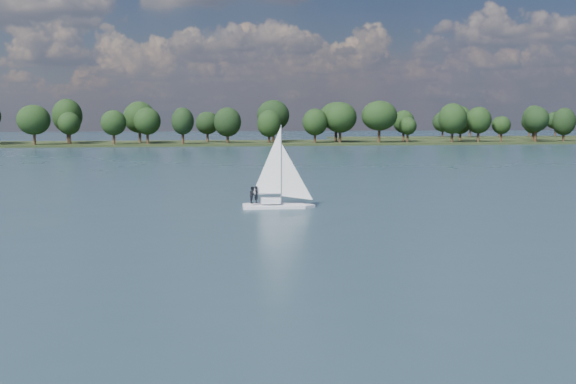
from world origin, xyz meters
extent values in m
plane|color=#233342|center=(0.00, 100.00, 0.00)|extent=(700.00, 700.00, 0.00)
cube|color=black|center=(0.00, 212.00, 0.00)|extent=(660.00, 40.00, 1.50)
cube|color=black|center=(160.00, 260.00, 0.00)|extent=(220.00, 30.00, 1.40)
cube|color=white|center=(-4.53, 45.64, 0.00)|extent=(6.64, 2.04, 0.77)
cube|color=white|center=(-4.53, 45.64, 0.77)|extent=(1.97, 1.22, 0.48)
cylinder|color=silver|center=(-4.53, 45.64, 4.40)|extent=(0.12, 0.12, 7.74)
imported|color=black|center=(-6.39, 45.86, 1.38)|extent=(0.54, 0.69, 1.67)
imported|color=black|center=(-6.81, 45.50, 1.38)|extent=(0.75, 0.90, 1.67)
camera|label=1|loc=(-12.90, -17.15, 8.84)|focal=40.00mm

